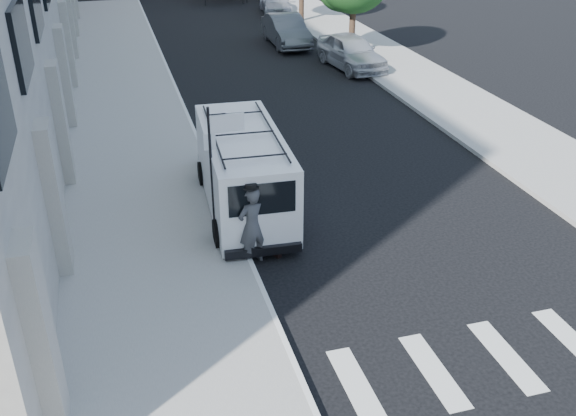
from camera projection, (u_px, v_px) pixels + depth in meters
ground at (350, 290)px, 14.91m from camera, size 120.00×120.00×0.00m
sidewalk_left at (125, 97)px, 27.48m from camera, size 4.50×48.00×0.15m
sidewalk_right at (376, 54)px, 34.09m from camera, size 4.00×56.00×0.15m
sign_pole at (219, 145)px, 15.84m from camera, size 1.03×0.07×3.50m
businessman at (252, 226)px, 15.53m from camera, size 0.87×0.72×2.05m
briefcase at (274, 249)px, 16.22m from camera, size 0.30×0.45×0.34m
suitcase at (243, 228)px, 16.85m from camera, size 0.38×0.51×1.26m
cargo_van at (243, 169)px, 18.04m from camera, size 2.45×6.32×2.34m
parked_car_a at (351, 51)px, 31.44m from camera, size 2.48×5.08×1.67m
parked_car_b at (286, 30)px, 35.68m from camera, size 1.83×5.04×1.65m
parked_car_c at (275, 3)px, 44.02m from camera, size 2.37×4.75×1.33m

